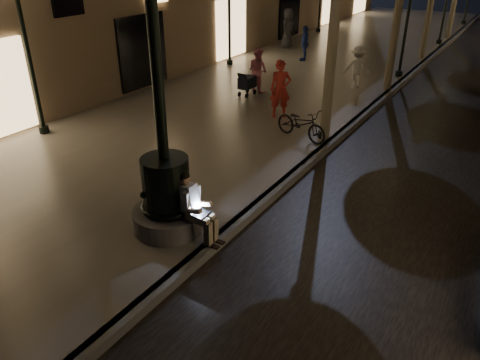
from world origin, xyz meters
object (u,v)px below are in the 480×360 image
Objects in this scene: seated_man_laptop at (193,204)px; pedestrian_pink at (258,70)px; lamp_left_a at (23,26)px; pedestrian_dark at (288,28)px; pedestrian_white at (357,67)px; lamp_curb_a at (332,28)px; pedestrian_blue at (305,43)px; bicycle at (301,124)px; fountain_lamppost at (166,182)px; pedestrian_red at (281,89)px; stroller at (247,83)px.

pedestrian_pink is (-3.78, 8.96, 0.09)m from seated_man_laptop.
lamp_left_a reaches higher than seated_man_laptop.
lamp_left_a is at bearing 176.72° from pedestrian_dark.
pedestrian_dark is (-5.63, 5.33, 0.20)m from pedestrian_white.
pedestrian_pink is 1.02× the size of pedestrian_white.
lamp_curb_a is 2.46× the size of pedestrian_dark.
pedestrian_pink is 1.01× the size of pedestrian_blue.
pedestrian_blue is 9.77m from bicycle.
fountain_lamppost is 1.08× the size of lamp_curb_a.
pedestrian_red is 1.14× the size of pedestrian_pink.
lamp_curb_a is at bearing 89.16° from seated_man_laptop.
fountain_lamppost reaches higher than stroller.
stroller is (3.16, 6.30, -2.55)m from lamp_left_a.
pedestrian_pink is 4.78m from bicycle.
pedestrian_white is at bearing 43.00° from pedestrian_red.
fountain_lamppost is 5.61m from bicycle.
pedestrian_white is 0.91× the size of bicycle.
pedestrian_pink reaches higher than pedestrian_white.
pedestrian_dark is at bearing 43.51° from bicycle.
bicycle is at bearing 94.26° from seated_man_laptop.
seated_man_laptop is 11.42m from pedestrian_white.
lamp_left_a is (-6.40, 2.00, 2.02)m from fountain_lamppost.
lamp_left_a is (-7.01, 2.00, 2.32)m from seated_man_laptop.
pedestrian_blue is (-2.68, 7.55, -0.11)m from pedestrian_red.
bicycle is at bearing -79.46° from pedestrian_red.
pedestrian_red is 10.88m from pedestrian_dark.
fountain_lamppost is at bearing -5.04° from pedestrian_blue.
pedestrian_dark is at bearing 87.98° from lamp_left_a.
seated_man_laptop is 15.14m from pedestrian_blue.
fountain_lamppost is at bearing -115.75° from pedestrian_red.
pedestrian_dark is (-2.71, 7.76, 0.18)m from pedestrian_pink.
pedestrian_red is at bearing -155.63° from pedestrian_dark.
seated_man_laptop is 0.84× the size of pedestrian_pink.
pedestrian_blue is (-4.56, 8.46, -2.24)m from lamp_curb_a.
pedestrian_blue reaches higher than stroller.
pedestrian_pink is at bearing 65.09° from lamp_left_a.
pedestrian_red reaches higher than pedestrian_blue.
lamp_left_a is at bearing 162.65° from fountain_lamppost.
pedestrian_dark reaches higher than stroller.
pedestrian_dark is at bearing -158.03° from pedestrian_blue.
fountain_lamppost is 14.97m from pedestrian_blue.
lamp_left_a reaches higher than pedestrian_white.
pedestrian_white is (2.99, 3.08, 0.30)m from stroller.
stroller is 0.61× the size of pedestrian_blue.
bicycle is (-0.50, -0.42, -2.58)m from lamp_curb_a.
lamp_left_a is 14.87m from pedestrian_dark.
seated_man_laptop is 9.72m from pedestrian_pink.
pedestrian_white is at bearing 100.07° from lamp_curb_a.
lamp_left_a is at bearing 83.30° from pedestrian_pink.
pedestrian_white reaches higher than stroller.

